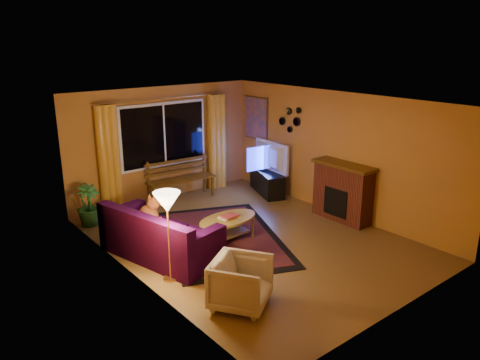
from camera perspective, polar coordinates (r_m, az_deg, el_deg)
floor at (r=8.55m, az=1.27°, el=-7.27°), size 4.50×6.00×0.02m
ceiling at (r=7.85m, az=1.39°, el=9.72°), size 4.50×6.00×0.02m
wall_back at (r=10.52m, az=-9.34°, el=4.43°), size 4.50×0.02×2.50m
wall_left at (r=6.94m, az=-13.10°, el=-2.44°), size 0.02×6.00×2.50m
wall_right at (r=9.68m, az=11.63°, el=3.20°), size 0.02×6.00×2.50m
window at (r=10.42m, az=-9.21°, el=5.45°), size 2.00×0.02×1.30m
curtain_rod at (r=10.25m, az=-9.30°, el=9.79°), size 3.20×0.03×0.03m
curtain_left at (r=9.86m, az=-15.73°, el=2.38°), size 0.36×0.36×2.24m
curtain_right at (r=11.15m, az=-2.93°, el=4.67°), size 0.36×0.36×2.24m
bench at (r=10.55m, az=-7.13°, el=-1.16°), size 1.59×0.57×0.47m
potted_plant at (r=9.46m, az=-17.97°, el=-2.94°), size 0.57×0.57×0.82m
sofa at (r=7.85m, az=-9.69°, el=-6.38°), size 1.36×2.24×0.85m
dog at (r=8.16m, az=-11.10°, el=-3.61°), size 0.46×0.55×0.51m
armchair at (r=6.43m, az=0.11°, el=-12.16°), size 0.99×0.98×0.76m
floor_lamp at (r=7.01m, az=-8.69°, el=-6.93°), size 0.25×0.25×1.37m
rug at (r=8.61m, az=-2.18°, el=-6.96°), size 3.03×3.63×0.02m
coffee_table at (r=8.41m, az=-1.47°, el=-6.02°), size 1.26×1.26×0.43m
tv_console at (r=10.94m, az=3.31°, el=-0.23°), size 0.86×1.33×0.53m
television at (r=10.77m, az=3.37°, el=2.85°), size 0.27×1.20×0.68m
fireplace at (r=9.47m, az=12.41°, el=-1.57°), size 0.40×1.20×1.10m
mirror_cluster at (r=10.39m, az=6.09°, el=7.50°), size 0.06×0.60×0.56m
painting at (r=11.25m, az=1.95°, el=7.55°), size 0.04×0.76×0.96m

